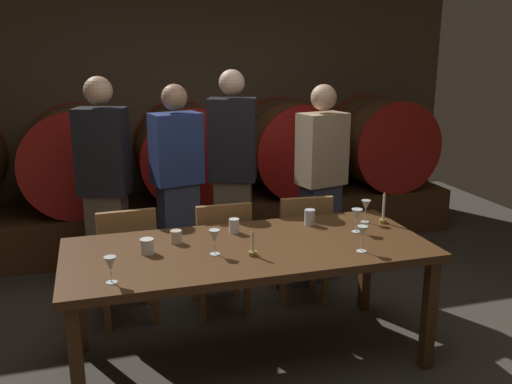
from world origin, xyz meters
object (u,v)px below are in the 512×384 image
object	(u,v)px
chair_right	(302,243)
wine_glass_center	(362,233)
wine_glass_right	(357,216)
guest_far_left	(105,185)
guest_center_left	(178,187)
wine_barrel_far_right	(380,142)
cup_center_left	(176,237)
cup_center_right	(234,226)
candle_right	(383,214)
wine_barrel_left	(76,159)
wine_glass_far_right	(366,206)
wine_glass_far_left	(110,265)
guest_center_right	(233,177)
cup_far_right	(310,217)
guest_far_right	(321,183)
wine_glass_left	(215,237)
wine_barrel_right	(290,147)
cup_far_left	(147,246)
wine_barrel_center	(186,153)
chair_left	(127,259)
chair_center	(222,252)
candle_left	(253,248)
dining_table	(249,257)

from	to	relation	value
chair_right	wine_glass_center	world-z (taller)	wine_glass_center
chair_right	wine_glass_right	size ratio (longest dim) A/B	5.59
guest_far_left	guest_center_left	world-z (taller)	guest_far_left
wine_barrel_far_right	chair_right	bearing A→B (deg)	-133.61
cup_center_left	cup_center_right	size ratio (longest dim) A/B	0.86
guest_center_left	candle_right	xyz separation A→B (m)	(1.27, -1.05, -0.02)
wine_barrel_left	wine_glass_far_right	xyz separation A→B (m)	(1.95, -2.08, -0.04)
wine_glass_far_left	cup_center_left	world-z (taller)	wine_glass_far_left
wine_glass_right	guest_center_right	bearing A→B (deg)	114.98
cup_center_left	cup_center_right	xyz separation A→B (m)	(0.40, 0.09, 0.01)
cup_far_right	candle_right	bearing A→B (deg)	-12.38
guest_far_right	wine_glass_far_left	size ratio (longest dim) A/B	11.54
cup_far_right	guest_center_left	bearing A→B (deg)	129.03
wine_barrel_far_right	wine_glass_left	bearing A→B (deg)	-135.16
wine_glass_far_left	guest_far_right	bearing A→B (deg)	38.06
guest_far_left	cup_center_left	distance (m)	1.19
guest_far_left	wine_barrel_right	bearing A→B (deg)	-133.05
chair_right	cup_far_left	size ratio (longest dim) A/B	9.75
wine_barrel_center	wine_glass_center	size ratio (longest dim) A/B	6.09
wine_glass_far_right	cup_far_right	world-z (taller)	wine_glass_far_right
chair_left	wine_glass_right	xyz separation A→B (m)	(1.45, -0.67, 0.40)
wine_barrel_right	wine_barrel_far_right	distance (m)	1.06
wine_barrel_center	candle_right	world-z (taller)	wine_barrel_center
wine_barrel_far_right	chair_center	distance (m)	2.75
wine_barrel_right	cup_far_left	world-z (taller)	wine_barrel_right
wine_glass_left	wine_glass_center	world-z (taller)	wine_glass_center
wine_barrel_right	chair_left	distance (m)	2.43
guest_center_right	wine_glass_center	xyz separation A→B (m)	(0.41, -1.50, -0.03)
chair_right	candle_left	bearing A→B (deg)	57.78
guest_far_left	guest_far_right	xyz separation A→B (m)	(1.74, -0.25, -0.04)
chair_left	wine_glass_far_left	size ratio (longest dim) A/B	6.09
cup_far_left	chair_right	bearing A→B (deg)	27.10
wine_barrel_far_right	cup_far_left	xyz separation A→B (m)	(-2.77, -2.25, -0.11)
candle_left	cup_far_right	distance (m)	0.70
wine_barrel_right	wine_glass_left	distance (m)	2.73
guest_far_left	guest_center_right	xyz separation A→B (m)	(1.02, -0.09, 0.02)
chair_left	wine_glass_center	size ratio (longest dim) A/B	5.51
wine_barrel_right	guest_center_right	distance (m)	1.40
wine_barrel_far_right	candle_left	xyz separation A→B (m)	(-2.18, -2.46, -0.11)
cup_center_left	cup_center_right	bearing A→B (deg)	12.24
dining_table	cup_far_right	world-z (taller)	cup_far_right
candle_left	cup_far_left	xyz separation A→B (m)	(-0.59, 0.21, 0.00)
guest_far_right	cup_center_right	world-z (taller)	guest_far_right
dining_table	candle_right	distance (m)	1.04
guest_far_left	cup_center_left	size ratio (longest dim) A/B	21.50
candle_right	wine_glass_right	world-z (taller)	candle_right
wine_barrel_left	wine_barrel_far_right	distance (m)	3.20
guest_far_right	cup_center_right	xyz separation A→B (m)	(-0.95, -0.79, -0.04)
chair_left	wine_glass_far_right	distance (m)	1.73
wine_glass_right	cup_center_left	distance (m)	1.18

